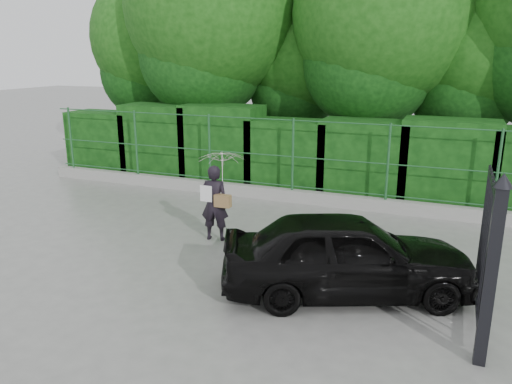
% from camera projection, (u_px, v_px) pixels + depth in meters
% --- Properties ---
extents(ground, '(80.00, 80.00, 0.00)m').
position_uv_depth(ground, '(192.00, 267.00, 8.75)').
color(ground, gray).
extents(kerb, '(14.00, 0.25, 0.30)m').
position_uv_depth(kerb, '(277.00, 194.00, 12.73)').
color(kerb, '#9E9E99').
rests_on(kerb, ground).
extents(fence, '(14.13, 0.06, 1.80)m').
position_uv_depth(fence, '(286.00, 154.00, 12.37)').
color(fence, '#21572C').
rests_on(fence, kerb).
extents(hedge, '(14.20, 1.20, 2.24)m').
position_uv_depth(hedge, '(290.00, 153.00, 13.39)').
color(hedge, black).
rests_on(hedge, ground).
extents(trees, '(17.10, 6.15, 8.08)m').
position_uv_depth(trees, '(355.00, 16.00, 14.02)').
color(trees, black).
rests_on(trees, ground).
extents(gate, '(0.22, 2.33, 2.36)m').
position_uv_depth(gate, '(489.00, 257.00, 6.13)').
color(gate, black).
rests_on(gate, ground).
extents(woman, '(0.92, 0.94, 1.80)m').
position_uv_depth(woman, '(220.00, 182.00, 9.73)').
color(woman, black).
rests_on(woman, ground).
extents(car, '(4.11, 2.87, 1.30)m').
position_uv_depth(car, '(347.00, 254.00, 7.61)').
color(car, black).
rests_on(car, ground).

